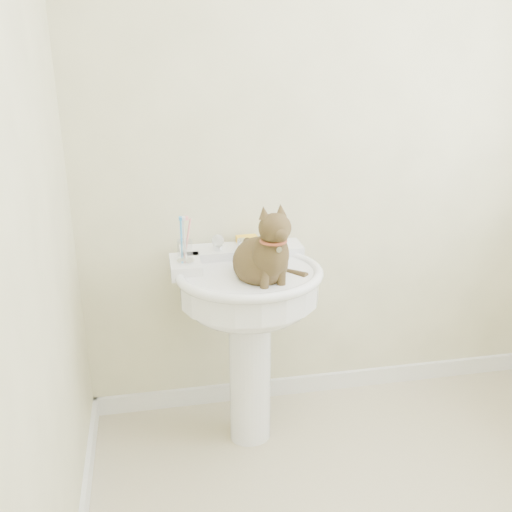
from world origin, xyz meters
TOP-DOWN VIEW (x-y plane):
  - wall_back at (0.00, 1.10)m, footprint 2.20×0.00m
  - wall_left at (-1.10, 0.00)m, footprint 0.00×2.20m
  - baseboard_back at (0.00, 1.09)m, footprint 2.20×0.02m
  - pedestal_sink at (-0.41, 0.81)m, footprint 0.61×0.59m
  - faucet at (-0.40, 0.96)m, footprint 0.28×0.12m
  - soap_bar at (-0.37, 1.04)m, footprint 0.09×0.06m
  - toothbrush_cup at (-0.65, 0.86)m, footprint 0.07×0.07m
  - cat at (-0.36, 0.73)m, footprint 0.24×0.30m

SIDE VIEW (x-z plane):
  - baseboard_back at x=0.00m, z-range 0.00..0.09m
  - pedestal_sink at x=-0.41m, z-range 0.24..1.07m
  - soap_bar at x=-0.37m, z-range 0.83..0.86m
  - faucet at x=-0.40m, z-range 0.80..0.94m
  - toothbrush_cup at x=-0.65m, z-range 0.79..0.98m
  - cat at x=-0.36m, z-range 0.67..1.10m
  - wall_back at x=0.00m, z-range 0.00..2.50m
  - wall_left at x=-1.10m, z-range 0.00..2.50m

